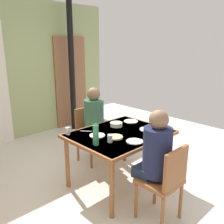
{
  "coord_description": "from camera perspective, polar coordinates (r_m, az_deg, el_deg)",
  "views": [
    {
      "loc": [
        -1.85,
        -2.02,
        1.85
      ],
      "look_at": [
        0.28,
        0.2,
        0.99
      ],
      "focal_mm": 39.23,
      "sensor_mm": 36.0,
      "label": 1
    }
  ],
  "objects": [
    {
      "name": "chair_near_diner",
      "position": [
        2.67,
        12.37,
        -15.16
      ],
      "size": [
        0.4,
        0.4,
        0.87
      ],
      "color": "brown",
      "rests_on": "ground_plane"
    },
    {
      "name": "ground_plane",
      "position": [
        3.31,
        -1.15,
        -18.38
      ],
      "size": [
        7.03,
        7.03,
        0.0
      ],
      "primitive_type": "plane",
      "color": "silver"
    },
    {
      "name": "chair_far_diner",
      "position": [
        3.95,
        -5.27,
        -4.43
      ],
      "size": [
        0.4,
        0.4,
        0.87
      ],
      "rotation": [
        0.0,
        0.0,
        3.14
      ],
      "color": "brown",
      "rests_on": "ground_plane"
    },
    {
      "name": "dining_table",
      "position": [
        3.2,
        1.87,
        -6.1
      ],
      "size": [
        1.24,
        0.98,
        0.74
      ],
      "color": "brown",
      "rests_on": "ground_plane"
    },
    {
      "name": "person_near_diner",
      "position": [
        2.61,
        10.23,
        -8.8
      ],
      "size": [
        0.3,
        0.37,
        0.77
      ],
      "color": "#1C2640",
      "rests_on": "ground_plane"
    },
    {
      "name": "cutlery_knife_near",
      "position": [
        3.25,
        -6.07,
        -4.45
      ],
      "size": [
        0.11,
        0.13,
        0.0
      ],
      "primitive_type": "cube",
      "rotation": [
        0.0,
        0.0,
        5.4
      ],
      "color": "silver",
      "rests_on": "dining_table"
    },
    {
      "name": "bread_plate_sliced",
      "position": [
        3.01,
        0.73,
        -5.87
      ],
      "size": [
        0.19,
        0.19,
        0.02
      ],
      "primitive_type": "cylinder",
      "color": "#DBB77A",
      "rests_on": "dining_table"
    },
    {
      "name": "person_far_diner",
      "position": [
        3.76,
        -4.07,
        -0.89
      ],
      "size": [
        0.3,
        0.37,
        0.77
      ],
      "rotation": [
        0.0,
        0.0,
        3.14
      ],
      "color": "#3E6146",
      "rests_on": "ground_plane"
    },
    {
      "name": "water_bottle_green_near",
      "position": [
        2.77,
        -3.8,
        -5.22
      ],
      "size": [
        0.07,
        0.07,
        0.27
      ],
      "color": "#399167",
      "rests_on": "dining_table"
    },
    {
      "name": "wall_back",
      "position": [
        5.1,
        -22.61,
        8.75
      ],
      "size": [
        4.41,
        0.1,
        2.69
      ],
      "primitive_type": "cube",
      "color": "#A0B178",
      "rests_on": "ground_plane"
    },
    {
      "name": "serving_bowl_center",
      "position": [
        3.41,
        1.01,
        -2.9
      ],
      "size": [
        0.17,
        0.17,
        0.05
      ],
      "primitive_type": "cylinder",
      "color": "silver",
      "rests_on": "dining_table"
    },
    {
      "name": "dinner_plate_far_side",
      "position": [
        3.63,
        4.42,
        -2.18
      ],
      "size": [
        0.21,
        0.21,
        0.01
      ],
      "primitive_type": "cylinder",
      "color": "white",
      "rests_on": "dining_table"
    },
    {
      "name": "door_wooden",
      "position": [
        5.68,
        -9.56,
        6.82
      ],
      "size": [
        0.8,
        0.05,
        2.0
      ],
      "primitive_type": "cube",
      "color": "#956143",
      "rests_on": "ground_plane"
    },
    {
      "name": "stove_pipe_column",
      "position": [
        5.34,
        -9.36,
        9.98
      ],
      "size": [
        0.12,
        0.12,
        2.69
      ],
      "primitive_type": "cylinder",
      "color": "black",
      "rests_on": "ground_plane"
    },
    {
      "name": "cutlery_fork_near",
      "position": [
        3.27,
        12.03,
        -4.57
      ],
      "size": [
        0.04,
        0.15,
        0.0
      ],
      "primitive_type": "cube",
      "rotation": [
        0.0,
        0.0,
        4.85
      ],
      "color": "silver",
      "rests_on": "dining_table"
    },
    {
      "name": "dinner_plate_near_right",
      "position": [
        3.08,
        -3.51,
        -5.48
      ],
      "size": [
        0.19,
        0.19,
        0.01
      ],
      "primitive_type": "cylinder",
      "color": "white",
      "rests_on": "dining_table"
    },
    {
      "name": "dinner_plate_near_left",
      "position": [
        3.31,
        8.35,
        -4.06
      ],
      "size": [
        0.22,
        0.22,
        0.01
      ],
      "primitive_type": "cylinder",
      "color": "white",
      "rests_on": "dining_table"
    },
    {
      "name": "drinking_glass_by_far_diner",
      "position": [
        2.87,
        -0.46,
        -6.19
      ],
      "size": [
        0.06,
        0.06,
        0.09
      ],
      "primitive_type": "cylinder",
      "color": "silver",
      "rests_on": "dining_table"
    },
    {
      "name": "dinner_plate_far_center",
      "position": [
        2.9,
        5.29,
        -6.83
      ],
      "size": [
        0.2,
        0.2,
        0.01
      ],
      "primitive_type": "cylinder",
      "color": "white",
      "rests_on": "dining_table"
    },
    {
      "name": "drinking_glass_by_near_diner",
      "position": [
        3.15,
        -10.26,
        -4.37
      ],
      "size": [
        0.06,
        0.06,
        0.1
      ],
      "primitive_type": "cylinder",
      "color": "silver",
      "rests_on": "dining_table"
    }
  ]
}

